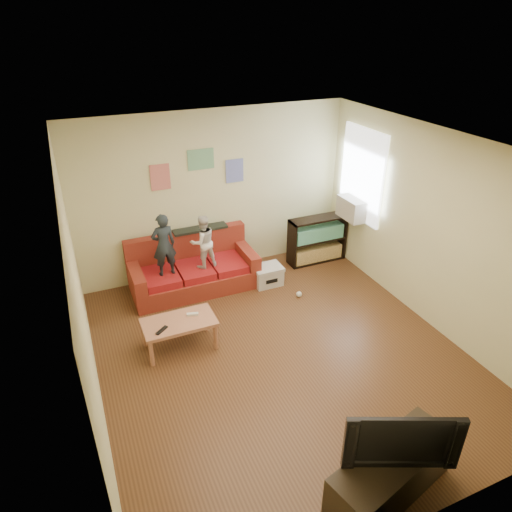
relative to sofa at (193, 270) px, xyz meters
name	(u,v)px	position (x,y,z in m)	size (l,w,h in m)	color
room_shell	(283,263)	(0.56, -2.07, 1.06)	(4.52, 5.02, 2.72)	brown
sofa	(193,270)	(0.00, 0.00, 0.00)	(1.98, 0.91, 0.87)	maroon
child_a	(164,245)	(-0.45, -0.17, 0.62)	(0.36, 0.24, 0.98)	#1E272D
child_b	(203,242)	(0.15, -0.17, 0.55)	(0.42, 0.32, 0.85)	silver
coffee_table	(179,325)	(-0.60, -1.43, 0.07)	(0.94, 0.52, 0.42)	#B77355
remote	(162,330)	(-0.85, -1.55, 0.14)	(0.19, 0.05, 0.02)	black
game_controller	(193,314)	(-0.40, -1.38, 0.15)	(0.15, 0.04, 0.03)	silver
bookshelf	(317,242)	(2.26, -0.04, 0.08)	(1.03, 0.31, 0.83)	black
window	(362,175)	(2.78, -0.42, 1.35)	(0.04, 1.08, 1.48)	white
ac_unit	(352,208)	(2.66, -0.42, 0.79)	(0.28, 0.55, 0.35)	#B7B2A3
artwork_left	(160,177)	(-0.29, 0.42, 1.46)	(0.30, 0.01, 0.40)	#D87266
artwork_center	(201,159)	(0.36, 0.42, 1.66)	(0.42, 0.01, 0.32)	#72B27F
artwork_right	(235,171)	(0.91, 0.42, 1.41)	(0.30, 0.01, 0.38)	#727FCC
file_box	(267,275)	(1.12, -0.43, -0.13)	(0.47, 0.36, 0.32)	beige
tv_stand	(391,474)	(0.62, -4.23, -0.05)	(1.31, 0.44, 0.49)	black
television	(399,434)	(0.62, -4.23, 0.48)	(0.99, 0.13, 0.57)	black
tissue	(299,294)	(1.42, -0.98, -0.25)	(0.09, 0.09, 0.09)	silver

